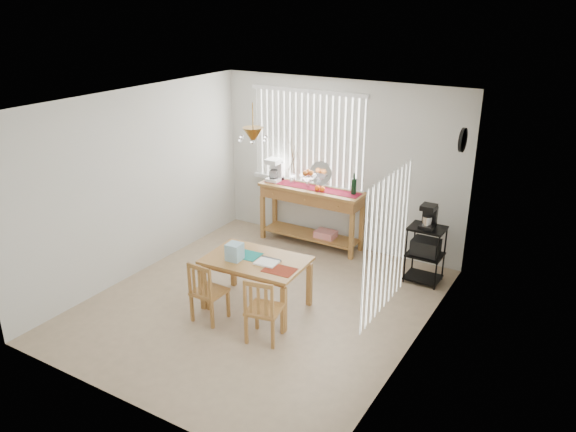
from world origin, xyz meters
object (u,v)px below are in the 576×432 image
Objects in this scene: sideboard at (312,202)px; wire_cart at (425,249)px; chair_right at (263,310)px; cart_items at (429,217)px; dining_table at (256,265)px; chair_left at (207,292)px.

sideboard is 2.08× the size of wire_cart.
wire_cart is 2.60m from chair_right.
chair_right is (-1.11, -2.36, -0.56)m from cart_items.
dining_table is 1.60× the size of chair_right.
sideboard is 2.66m from chair_left.
wire_cart is (1.94, -0.31, -0.23)m from sideboard.
cart_items is at bearing 64.81° from chair_right.
chair_right is at bearing -72.74° from sideboard.
chair_left reaches higher than dining_table.
chair_left is at bearing -129.45° from cart_items.
chair_left is at bearing -119.81° from dining_table.
wire_cart is 0.48m from cart_items.
sideboard is 2.10m from dining_table.
wire_cart reaches higher than dining_table.
wire_cart is 1.00× the size of chair_right.
dining_table is at bearing 60.19° from chair_left.
sideboard reaches higher than dining_table.
dining_table is 1.64× the size of chair_left.
dining_table is 0.69m from chair_left.
chair_left is at bearing -89.73° from sideboard.
sideboard is 2.08× the size of chair_right.
cart_items is 2.41m from dining_table.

